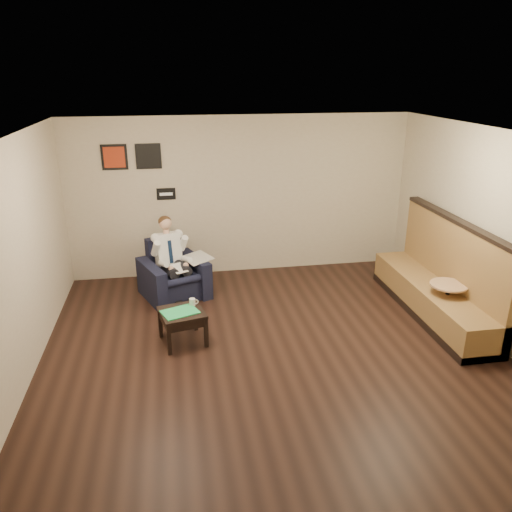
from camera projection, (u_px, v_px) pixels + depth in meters
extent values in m
plane|color=black|center=(275.00, 354.00, 6.53)|extent=(6.00, 6.00, 0.00)
cube|color=beige|center=(241.00, 196.00, 8.81)|extent=(6.00, 0.02, 2.80)
cube|color=beige|center=(370.00, 411.00, 3.27)|extent=(6.00, 0.02, 2.80)
cube|color=beige|center=(13.00, 270.00, 5.56)|extent=(0.02, 6.00, 2.80)
cube|color=beige|center=(500.00, 241.00, 6.52)|extent=(0.02, 6.00, 2.80)
cube|color=white|center=(278.00, 137.00, 5.55)|extent=(6.00, 6.00, 0.02)
cube|color=black|center=(166.00, 194.00, 8.55)|extent=(0.32, 0.02, 0.20)
cube|color=#AF3115|center=(114.00, 157.00, 8.20)|extent=(0.42, 0.03, 0.42)
cube|color=black|center=(148.00, 156.00, 8.29)|extent=(0.42, 0.03, 0.42)
cube|color=black|center=(174.00, 270.00, 8.08)|extent=(1.22, 1.22, 0.91)
cube|color=white|center=(179.00, 268.00, 7.87)|extent=(0.32, 0.36, 0.01)
cube|color=silver|center=(197.00, 258.00, 8.13)|extent=(0.57, 0.62, 0.01)
cube|color=black|center=(183.00, 327.00, 6.76)|extent=(0.68, 0.68, 0.46)
cube|color=#28CC68|center=(180.00, 312.00, 6.65)|extent=(0.55, 0.47, 0.01)
cylinder|color=white|center=(192.00, 302.00, 6.84)|extent=(0.10, 0.10, 0.10)
cube|color=black|center=(182.00, 305.00, 6.84)|extent=(0.15, 0.08, 0.01)
cube|color=olive|center=(436.00, 269.00, 7.38)|extent=(0.68, 2.83, 1.45)
cylinder|color=tan|center=(446.00, 305.00, 7.18)|extent=(0.68, 0.68, 0.65)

